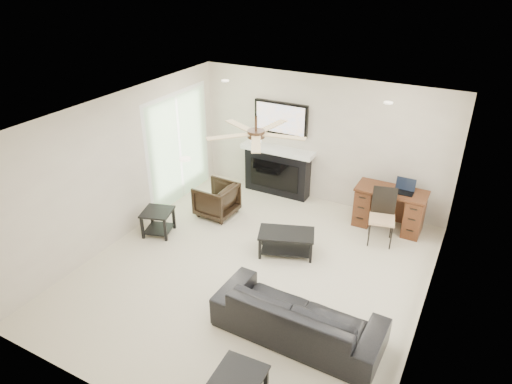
# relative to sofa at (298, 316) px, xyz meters

# --- Properties ---
(room_shell) EXTENTS (5.50, 5.54, 2.52)m
(room_shell) POSITION_rel_sofa_xyz_m (-0.96, 0.99, 1.37)
(room_shell) COLOR beige
(room_shell) RESTS_ON ground
(sofa) EXTENTS (2.19, 0.90, 0.63)m
(sofa) POSITION_rel_sofa_xyz_m (0.00, 0.00, 0.00)
(sofa) COLOR black
(sofa) RESTS_ON ground
(armchair) EXTENTS (0.72, 0.70, 0.63)m
(armchair) POSITION_rel_sofa_xyz_m (-2.60, 2.15, -0.00)
(armchair) COLOR black
(armchair) RESTS_ON ground
(coffee_table) EXTENTS (1.02, 0.78, 0.40)m
(coffee_table) POSITION_rel_sofa_xyz_m (-0.90, 1.60, -0.12)
(coffee_table) COLOR black
(coffee_table) RESTS_ON ground
(end_table_left) EXTENTS (0.63, 0.63, 0.45)m
(end_table_left) POSITION_rel_sofa_xyz_m (-3.15, 1.10, -0.09)
(end_table_left) COLOR black
(end_table_left) RESTS_ON ground
(fireplace_unit) EXTENTS (1.52, 0.34, 1.91)m
(fireplace_unit) POSITION_rel_sofa_xyz_m (-1.98, 3.49, 0.64)
(fireplace_unit) COLOR black
(fireplace_unit) RESTS_ON ground
(desk) EXTENTS (1.22, 0.56, 0.76)m
(desk) POSITION_rel_sofa_xyz_m (0.38, 3.21, 0.06)
(desk) COLOR #371C0D
(desk) RESTS_ON ground
(desk_chair) EXTENTS (0.51, 0.52, 0.97)m
(desk_chair) POSITION_rel_sofa_xyz_m (0.38, 2.66, 0.17)
(desk_chair) COLOR black
(desk_chair) RESTS_ON ground
(laptop) EXTENTS (0.33, 0.24, 0.23)m
(laptop) POSITION_rel_sofa_xyz_m (0.58, 3.19, 0.56)
(laptop) COLOR black
(laptop) RESTS_ON desk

